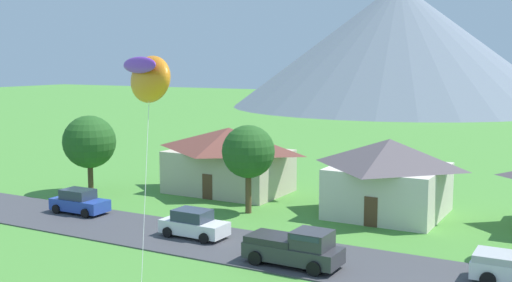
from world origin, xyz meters
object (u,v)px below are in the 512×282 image
parked_car_blue_west_end (79,202)px  parked_car_white_mid_east (194,224)px  tree_left_of_center (248,152)px  kite_flyer_with_kite (149,81)px  tree_near_left (89,142)px  house_rightmost (389,176)px  pickup_truck_charcoal_east_side (295,247)px  house_leftmost (229,159)px

parked_car_blue_west_end → parked_car_white_mid_east: same height
tree_left_of_center → kite_flyer_with_kite: kite_flyer_with_kite is taller
tree_near_left → tree_left_of_center: (14.77, 0.30, 0.20)m
house_rightmost → tree_left_of_center: size_ratio=1.29×
parked_car_white_mid_east → pickup_truck_charcoal_east_side: 8.03m
pickup_truck_charcoal_east_side → kite_flyer_with_kite: (-3.65, -7.33, 8.91)m
tree_left_of_center → parked_car_blue_west_end: tree_left_of_center is taller
house_leftmost → parked_car_white_mid_east: house_leftmost is taller
parked_car_blue_west_end → pickup_truck_charcoal_east_side: pickup_truck_charcoal_east_side is taller
parked_car_white_mid_east → house_rightmost: bearing=53.2°
house_leftmost → tree_near_left: bearing=-149.4°
kite_flyer_with_kite → tree_near_left: bearing=140.0°
tree_left_of_center → house_rightmost: bearing=26.3°
house_rightmost → kite_flyer_with_kite: kite_flyer_with_kite is taller
house_rightmost → pickup_truck_charcoal_east_side: bearing=-93.6°
house_leftmost → tree_left_of_center: tree_left_of_center is taller
parked_car_blue_west_end → kite_flyer_with_kite: size_ratio=0.38×
tree_near_left → parked_car_blue_west_end: (4.42, -5.77, -3.34)m
pickup_truck_charcoal_east_side → parked_car_white_mid_east: bearing=166.3°
house_leftmost → tree_left_of_center: (4.99, -5.49, 1.63)m
house_rightmost → pickup_truck_charcoal_east_side: (-0.85, -13.44, -1.73)m
house_rightmost → parked_car_blue_west_end: (-19.22, -10.46, -1.92)m
pickup_truck_charcoal_east_side → kite_flyer_with_kite: size_ratio=0.47×
house_rightmost → parked_car_blue_west_end: bearing=-151.5°
parked_car_white_mid_east → house_leftmost: bearing=112.4°
tree_left_of_center → kite_flyer_with_kite: 17.84m
parked_car_blue_west_end → house_leftmost: bearing=65.1°
parked_car_blue_west_end → kite_flyer_with_kite: kite_flyer_with_kite is taller
parked_car_blue_west_end → parked_car_white_mid_east: 10.63m
house_leftmost → parked_car_white_mid_east: bearing=-67.6°
house_rightmost → parked_car_white_mid_east: bearing=-126.8°
house_rightmost → tree_left_of_center: tree_left_of_center is taller
parked_car_white_mid_east → kite_flyer_with_kite: size_ratio=0.38×
tree_left_of_center → house_leftmost: bearing=132.2°
house_leftmost → parked_car_blue_west_end: bearing=-114.9°
house_rightmost → tree_near_left: (-23.63, -4.69, 1.42)m
parked_car_blue_west_end → pickup_truck_charcoal_east_side: 18.61m
house_leftmost → pickup_truck_charcoal_east_side: bearing=-48.2°
pickup_truck_charcoal_east_side → parked_car_blue_west_end: bearing=170.8°
tree_near_left → parked_car_white_mid_east: bearing=-24.6°
tree_near_left → parked_car_white_mid_east: 16.82m
parked_car_white_mid_east → parked_car_blue_west_end: bearing=174.2°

